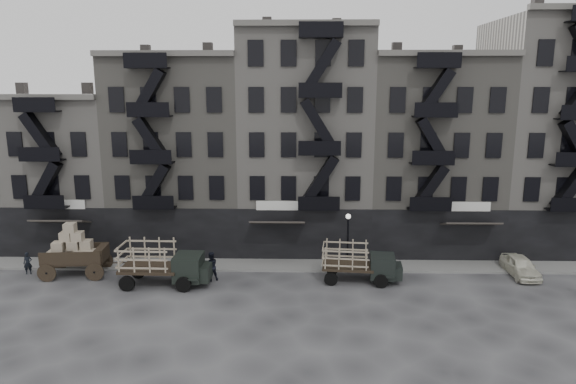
{
  "coord_description": "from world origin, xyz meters",
  "views": [
    {
      "loc": [
        -0.41,
        -31.92,
        13.22
      ],
      "look_at": [
        -1.22,
        4.0,
        5.52
      ],
      "focal_mm": 32.0,
      "sensor_mm": 36.0,
      "label": 1
    }
  ],
  "objects_px": {
    "wagon": "(73,246)",
    "stake_truck_west": "(162,261)",
    "pedestrian_mid": "(211,266)",
    "stake_truck_east": "(359,260)",
    "car_east": "(520,266)",
    "pedestrian_west": "(28,263)"
  },
  "relations": [
    {
      "from": "stake_truck_east",
      "to": "car_east",
      "type": "height_order",
      "value": "stake_truck_east"
    },
    {
      "from": "wagon",
      "to": "pedestrian_west",
      "type": "bearing_deg",
      "value": 172.58
    },
    {
      "from": "car_east",
      "to": "pedestrian_mid",
      "type": "height_order",
      "value": "pedestrian_mid"
    },
    {
      "from": "wagon",
      "to": "stake_truck_east",
      "type": "bearing_deg",
      "value": -6.6
    },
    {
      "from": "wagon",
      "to": "stake_truck_west",
      "type": "relative_size",
      "value": 0.77
    },
    {
      "from": "stake_truck_west",
      "to": "pedestrian_west",
      "type": "relative_size",
      "value": 3.8
    },
    {
      "from": "stake_truck_east",
      "to": "car_east",
      "type": "xyz_separation_m",
      "value": [
        11.37,
        1.3,
        -0.81
      ]
    },
    {
      "from": "wagon",
      "to": "stake_truck_east",
      "type": "distance_m",
      "value": 19.74
    },
    {
      "from": "car_east",
      "to": "pedestrian_mid",
      "type": "relative_size",
      "value": 2.02
    },
    {
      "from": "wagon",
      "to": "stake_truck_west",
      "type": "bearing_deg",
      "value": -18.35
    },
    {
      "from": "pedestrian_west",
      "to": "pedestrian_mid",
      "type": "height_order",
      "value": "pedestrian_mid"
    },
    {
      "from": "wagon",
      "to": "pedestrian_west",
      "type": "distance_m",
      "value": 3.65
    },
    {
      "from": "stake_truck_east",
      "to": "pedestrian_mid",
      "type": "height_order",
      "value": "stake_truck_east"
    },
    {
      "from": "pedestrian_mid",
      "to": "stake_truck_west",
      "type": "bearing_deg",
      "value": -7.85
    },
    {
      "from": "stake_truck_east",
      "to": "pedestrian_west",
      "type": "distance_m",
      "value": 23.13
    },
    {
      "from": "stake_truck_east",
      "to": "pedestrian_west",
      "type": "bearing_deg",
      "value": -176.21
    },
    {
      "from": "wagon",
      "to": "pedestrian_west",
      "type": "relative_size",
      "value": 2.93
    },
    {
      "from": "stake_truck_west",
      "to": "pedestrian_west",
      "type": "height_order",
      "value": "stake_truck_west"
    },
    {
      "from": "stake_truck_east",
      "to": "stake_truck_west",
      "type": "bearing_deg",
      "value": -169.99
    },
    {
      "from": "wagon",
      "to": "pedestrian_mid",
      "type": "relative_size",
      "value": 2.27
    },
    {
      "from": "wagon",
      "to": "stake_truck_east",
      "type": "relative_size",
      "value": 0.85
    },
    {
      "from": "wagon",
      "to": "stake_truck_west",
      "type": "distance_m",
      "value": 6.85
    }
  ]
}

